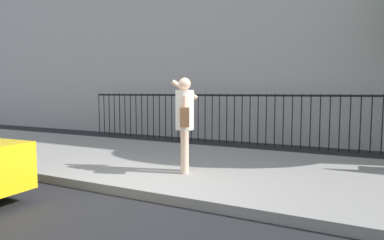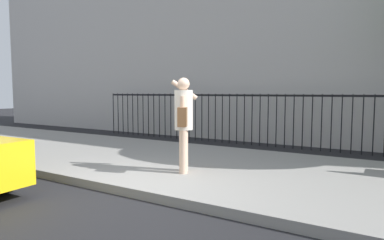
% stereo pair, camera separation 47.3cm
% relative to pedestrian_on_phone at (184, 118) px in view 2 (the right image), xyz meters
% --- Properties ---
extents(ground_plane, '(60.00, 60.00, 0.00)m').
position_rel_pedestrian_on_phone_xyz_m(ground_plane, '(-0.29, -1.32, -1.18)').
color(ground_plane, black).
extents(sidewalk, '(28.00, 4.40, 0.15)m').
position_rel_pedestrian_on_phone_xyz_m(sidewalk, '(-0.29, 0.88, -1.10)').
color(sidewalk, gray).
rests_on(sidewalk, ground).
extents(iron_fence, '(12.03, 0.04, 1.60)m').
position_rel_pedestrian_on_phone_xyz_m(iron_fence, '(-0.29, 4.58, -0.16)').
color(iron_fence, black).
rests_on(iron_fence, ground).
extents(pedestrian_on_phone, '(0.60, 0.73, 1.76)m').
position_rel_pedestrian_on_phone_xyz_m(pedestrian_on_phone, '(0.00, 0.00, 0.00)').
color(pedestrian_on_phone, beige).
rests_on(pedestrian_on_phone, sidewalk).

